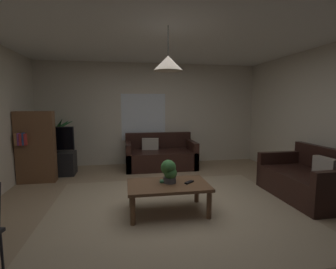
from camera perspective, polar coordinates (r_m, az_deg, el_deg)
The scene contains 17 objects.
floor at distance 3.96m, azimuth 0.78°, elevation -15.93°, with size 5.53×5.53×0.02m, color #9E8466.
rug at distance 3.78m, azimuth 1.37°, elevation -16.90°, with size 3.59×3.04×0.01m, color tan.
wall_back at distance 6.42m, azimuth -3.87°, elevation 4.69°, with size 5.65×0.06×2.55m, color beige.
wall_right at distance 5.00m, azimuth 34.14°, elevation 2.85°, with size 0.06×5.53×2.55m, color beige.
ceiling at distance 3.79m, azimuth 0.85°, elevation 22.76°, with size 5.53×5.53×0.02m, color white.
window_pane at distance 6.38m, azimuth -5.65°, elevation 4.01°, with size 1.12×0.01×1.17m, color white.
couch_under_window at distance 6.04m, azimuth -1.78°, elevation -5.08°, with size 1.66×0.90×0.82m.
couch_right_side at distance 4.73m, azimuth 29.40°, elevation -9.39°, with size 0.90×1.47×0.82m.
coffee_table at distance 3.58m, azimuth 0.02°, elevation -12.15°, with size 1.13×0.70×0.42m.
book_on_table_0 at distance 3.63m, azimuth -0.81°, elevation -10.69°, with size 0.13×0.10×0.02m, color #387247.
remote_on_table_0 at distance 3.60m, azimuth 4.90°, elevation -10.84°, with size 0.05×0.16×0.02m, color black.
potted_plant_on_table at distance 3.54m, azimuth 0.25°, elevation -8.14°, with size 0.23×0.23×0.33m.
tv_stand at distance 5.95m, azimuth -24.77°, elevation -6.13°, with size 0.90×0.44×0.50m, color black.
tv at distance 5.84m, azimuth -25.10°, elevation -1.04°, with size 0.90×0.16×0.55m.
potted_palm_corner at distance 6.33m, azimuth -24.17°, elevation -2.07°, with size 0.81×0.83×1.28m.
bookshelf_corner at distance 5.47m, azimuth -28.14°, elevation -2.55°, with size 0.70×0.31×1.40m.
pendant_lamp at distance 3.42m, azimuth 0.02°, elevation 16.05°, with size 0.40×0.40×0.58m.
Camera 1 is at (-0.68, -3.59, 1.53)m, focal length 26.56 mm.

